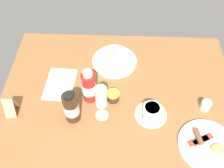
# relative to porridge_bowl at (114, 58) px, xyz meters

# --- Properties ---
(ground_plane) EXTENTS (1.10, 0.84, 0.03)m
(ground_plane) POSITION_rel_porridge_bowl_xyz_m (-0.03, 0.21, -0.04)
(ground_plane) COLOR brown
(porridge_bowl) EXTENTS (0.23, 0.23, 0.08)m
(porridge_bowl) POSITION_rel_porridge_bowl_xyz_m (0.00, 0.00, 0.00)
(porridge_bowl) COLOR white
(porridge_bowl) RESTS_ON ground_plane
(cutlery_setting) EXTENTS (0.15, 0.20, 0.01)m
(cutlery_setting) POSITION_rel_porridge_bowl_xyz_m (0.26, 0.16, -0.03)
(cutlery_setting) COLOR white
(cutlery_setting) RESTS_ON ground_plane
(coffee_cup) EXTENTS (0.14, 0.14, 0.06)m
(coffee_cup) POSITION_rel_porridge_bowl_xyz_m (-0.17, 0.31, -0.00)
(coffee_cup) COLOR white
(coffee_cup) RESTS_ON ground_plane
(creamer_jug) EXTENTS (0.04, 0.05, 0.05)m
(creamer_jug) POSITION_rel_porridge_bowl_xyz_m (-0.41, 0.27, -0.01)
(creamer_jug) COLOR white
(creamer_jug) RESTS_ON ground_plane
(wine_glass) EXTENTS (0.06, 0.06, 0.19)m
(wine_glass) POSITION_rel_porridge_bowl_xyz_m (0.04, 0.32, 0.10)
(wine_glass) COLOR white
(wine_glass) RESTS_ON ground_plane
(jam_jar) EXTENTS (0.06, 0.06, 0.05)m
(jam_jar) POSITION_rel_porridge_bowl_xyz_m (-0.00, 0.24, -0.00)
(jam_jar) COLOR #402517
(jam_jar) RESTS_ON ground_plane
(sauce_bottle_red) EXTENTS (0.06, 0.06, 0.18)m
(sauce_bottle_red) POSITION_rel_porridge_bowl_xyz_m (0.10, 0.23, 0.05)
(sauce_bottle_red) COLOR #B21E19
(sauce_bottle_red) RESTS_ON ground_plane
(sauce_bottle_brown) EXTENTS (0.06, 0.06, 0.17)m
(sauce_bottle_brown) POSITION_rel_porridge_bowl_xyz_m (0.17, 0.34, 0.05)
(sauce_bottle_brown) COLOR #382314
(sauce_bottle_brown) RESTS_ON ground_plane
(breakfast_plate) EXTENTS (0.23, 0.23, 0.04)m
(breakfast_plate) POSITION_rel_porridge_bowl_xyz_m (-0.39, 0.45, -0.02)
(breakfast_plate) COLOR white
(breakfast_plate) RESTS_ON ground_plane
(menu_card) EXTENTS (0.05, 0.06, 0.10)m
(menu_card) POSITION_rel_porridge_bowl_xyz_m (0.44, 0.32, 0.02)
(menu_card) COLOR tan
(menu_card) RESTS_ON ground_plane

